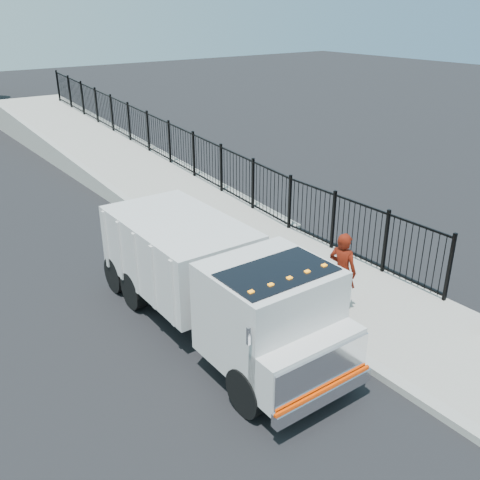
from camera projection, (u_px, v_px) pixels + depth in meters
ground at (287, 314)px, 13.21m from camera, size 120.00×120.00×0.00m
sidewalk at (403, 323)px, 12.75m from camera, size 3.55×12.00×0.12m
curb at (346, 350)px, 11.70m from camera, size 0.30×12.00×0.16m
ramp at (105, 161)px, 26.16m from camera, size 3.95×24.06×3.19m
iron_fence at (170, 156)px, 23.62m from camera, size 0.10×28.00×1.80m
truck at (216, 280)px, 11.88m from camera, size 2.47×7.33×2.51m
worker at (342, 271)px, 12.93m from camera, size 0.66×0.83×1.98m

